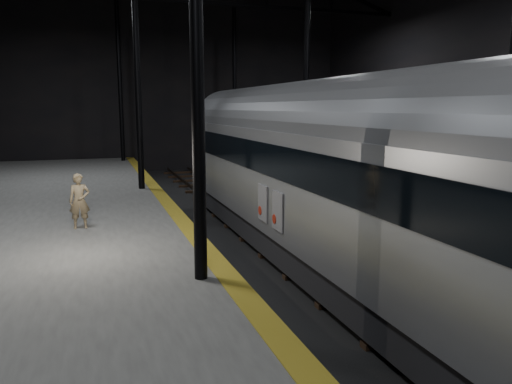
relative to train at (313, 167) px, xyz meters
name	(u,v)px	position (x,y,z in m)	size (l,w,h in m)	color
ground	(296,254)	(0.00, 1.10, -2.82)	(44.00, 44.00, 0.00)	black
platform_left	(27,262)	(-7.50, 1.10, -2.32)	(9.00, 43.80, 1.00)	#4E4E4C
platform_right	(494,221)	(7.50, 1.10, -2.32)	(9.00, 43.80, 1.00)	#4E4E4C
tactile_strip	(190,230)	(-3.25, 1.10, -1.81)	(0.50, 43.80, 0.01)	olive
track	(296,252)	(0.00, 1.10, -2.75)	(2.40, 43.00, 0.24)	#3F3328
train	(313,167)	(0.00, 0.00, 0.00)	(2.83, 18.88, 5.05)	gray
woman	(80,201)	(-6.18, 2.38, -1.02)	(0.58, 0.38, 1.58)	#99825E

